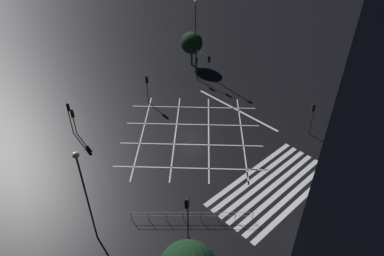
% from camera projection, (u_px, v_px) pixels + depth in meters
% --- Properties ---
extents(ground_plane, '(200.00, 200.00, 0.00)m').
position_uv_depth(ground_plane, '(192.00, 134.00, 39.30)').
color(ground_plane, black).
extents(road_markings, '(19.38, 23.98, 0.01)m').
position_uv_depth(road_markings, '(246.00, 165.00, 35.00)').
color(road_markings, silver).
rests_on(road_markings, ground_plane).
extents(traffic_light_ne_cross, '(0.36, 2.81, 4.33)m').
position_uv_depth(traffic_light_ne_cross, '(203.00, 60.00, 47.94)').
color(traffic_light_ne_cross, '#2D2D30').
rests_on(traffic_light_ne_cross, ground_plane).
extents(traffic_light_nw_main, '(0.39, 0.36, 4.05)m').
position_uv_depth(traffic_light_nw_main, '(69.00, 112.00, 37.76)').
color(traffic_light_nw_main, '#2D2D30').
rests_on(traffic_light_nw_main, ground_plane).
extents(traffic_light_sw_cross, '(0.36, 0.39, 4.45)m').
position_uv_depth(traffic_light_sw_cross, '(187.00, 211.00, 26.17)').
color(traffic_light_sw_cross, '#2D2D30').
rests_on(traffic_light_sw_cross, ground_plane).
extents(traffic_light_nw_cross, '(0.36, 0.39, 3.30)m').
position_uv_depth(traffic_light_nw_cross, '(73.00, 117.00, 37.91)').
color(traffic_light_nw_cross, '#2D2D30').
rests_on(traffic_light_nw_cross, ground_plane).
extents(traffic_light_se_cross, '(0.36, 0.39, 3.96)m').
position_uv_depth(traffic_light_se_cross, '(313.00, 113.00, 37.79)').
color(traffic_light_se_cross, '#2D2D30').
rests_on(traffic_light_se_cross, ground_plane).
extents(traffic_light_ne_main, '(0.39, 0.36, 3.63)m').
position_uv_depth(traffic_light_ne_main, '(196.00, 63.00, 48.53)').
color(traffic_light_ne_main, '#2D2D30').
rests_on(traffic_light_ne_main, ground_plane).
extents(traffic_light_median_north, '(0.36, 0.39, 3.89)m').
position_uv_depth(traffic_light_median_north, '(147.00, 84.00, 43.19)').
color(traffic_light_median_north, '#2D2D30').
rests_on(traffic_light_median_north, ground_plane).
extents(street_lamp_east, '(0.52, 0.52, 10.38)m').
position_uv_depth(street_lamp_east, '(195.00, 24.00, 48.64)').
color(street_lamp_east, '#2D2D30').
rests_on(street_lamp_east, ground_plane).
extents(street_lamp_west, '(0.49, 0.49, 9.08)m').
position_uv_depth(street_lamp_west, '(83.00, 184.00, 24.32)').
color(street_lamp_west, '#2D2D30').
rests_on(street_lamp_west, ground_plane).
extents(street_tree_near, '(3.36, 3.36, 5.28)m').
position_uv_depth(street_tree_near, '(192.00, 43.00, 51.98)').
color(street_tree_near, brown).
rests_on(street_tree_near, ground_plane).
extents(pedestrian_railing, '(7.61, 7.09, 1.05)m').
position_uv_depth(pedestrian_railing, '(192.00, 215.00, 28.94)').
color(pedestrian_railing, '#9EA0A5').
rests_on(pedestrian_railing, ground_plane).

